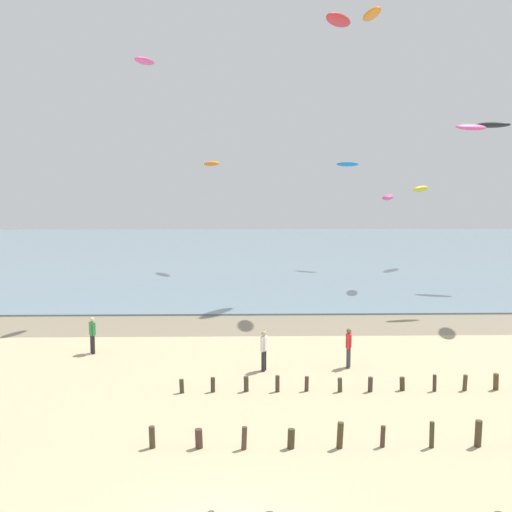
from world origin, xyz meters
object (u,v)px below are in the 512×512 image
(kite_aloft_6, at_px, (372,14))
(kite_aloft_0, at_px, (211,164))
(person_nearest_camera, at_px, (264,349))
(kite_aloft_3, at_px, (421,189))
(kite_aloft_4, at_px, (145,61))
(person_mid_beach, at_px, (349,347))
(person_right_flank, at_px, (92,334))
(kite_aloft_5, at_px, (492,125))
(kite_aloft_12, at_px, (348,164))
(kite_aloft_11, at_px, (471,127))
(kite_aloft_1, at_px, (388,197))
(kite_aloft_7, at_px, (338,20))

(kite_aloft_6, bearing_deg, kite_aloft_0, -148.38)
(person_nearest_camera, bearing_deg, kite_aloft_3, 64.70)
(kite_aloft_3, height_order, kite_aloft_4, kite_aloft_4)
(kite_aloft_3, bearing_deg, person_mid_beach, 12.79)
(kite_aloft_3, bearing_deg, person_right_flank, -5.21)
(kite_aloft_0, distance_m, kite_aloft_5, 23.37)
(kite_aloft_0, bearing_deg, kite_aloft_5, -140.59)
(person_right_flank, xyz_separation_m, kite_aloft_3, (23.26, 29.68, 6.36))
(kite_aloft_5, height_order, kite_aloft_12, kite_aloft_5)
(kite_aloft_4, relative_size, kite_aloft_11, 0.91)
(person_mid_beach, bearing_deg, kite_aloft_1, 73.31)
(person_nearest_camera, relative_size, kite_aloft_6, 0.57)
(kite_aloft_4, relative_size, kite_aloft_7, 0.58)
(person_mid_beach, height_order, kite_aloft_4, kite_aloft_4)
(person_nearest_camera, bearing_deg, kite_aloft_12, 75.13)
(kite_aloft_5, bearing_deg, person_right_flank, -123.99)
(person_nearest_camera, relative_size, kite_aloft_7, 0.52)
(kite_aloft_1, height_order, kite_aloft_4, kite_aloft_4)
(kite_aloft_0, bearing_deg, kite_aloft_7, -170.76)
(kite_aloft_3, relative_size, kite_aloft_4, 1.66)
(kite_aloft_4, relative_size, kite_aloft_5, 0.76)
(kite_aloft_4, relative_size, kite_aloft_6, 0.65)
(kite_aloft_11, bearing_deg, person_nearest_camera, 31.41)
(kite_aloft_0, xyz_separation_m, kite_aloft_11, (16.68, -17.83, 1.71))
(person_nearest_camera, height_order, kite_aloft_6, kite_aloft_6)
(person_right_flank, height_order, kite_aloft_7, kite_aloft_7)
(person_mid_beach, xyz_separation_m, kite_aloft_11, (9.48, 13.01, 10.32))
(kite_aloft_0, relative_size, kite_aloft_11, 1.32)
(person_nearest_camera, bearing_deg, kite_aloft_6, 64.06)
(person_mid_beach, distance_m, kite_aloft_7, 25.08)
(kite_aloft_3, xyz_separation_m, kite_aloft_5, (2.03, -11.28, 4.78))
(kite_aloft_0, height_order, kite_aloft_1, kite_aloft_0)
(kite_aloft_5, bearing_deg, kite_aloft_4, -138.15)
(kite_aloft_0, bearing_deg, kite_aloft_4, 146.12)
(person_mid_beach, height_order, person_right_flank, same)
(kite_aloft_11, bearing_deg, person_mid_beach, 39.72)
(person_mid_beach, height_order, kite_aloft_7, kite_aloft_7)
(kite_aloft_3, xyz_separation_m, kite_aloft_4, (-21.89, -20.89, 7.52))
(kite_aloft_3, bearing_deg, kite_aloft_5, 43.09)
(person_nearest_camera, bearing_deg, kite_aloft_7, 72.86)
(kite_aloft_6, xyz_separation_m, kite_aloft_7, (-1.56, 3.39, 0.46))
(kite_aloft_1, relative_size, kite_aloft_5, 1.02)
(kite_aloft_6, height_order, kite_aloft_12, kite_aloft_6)
(kite_aloft_0, relative_size, kite_aloft_1, 1.09)
(kite_aloft_7, bearing_deg, kite_aloft_4, 150.14)
(person_mid_beach, distance_m, kite_aloft_5, 27.48)
(kite_aloft_11, bearing_deg, kite_aloft_1, -79.97)
(person_right_flank, distance_m, kite_aloft_3, 38.25)
(kite_aloft_12, bearing_deg, person_right_flank, 96.85)
(kite_aloft_3, distance_m, kite_aloft_11, 19.78)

